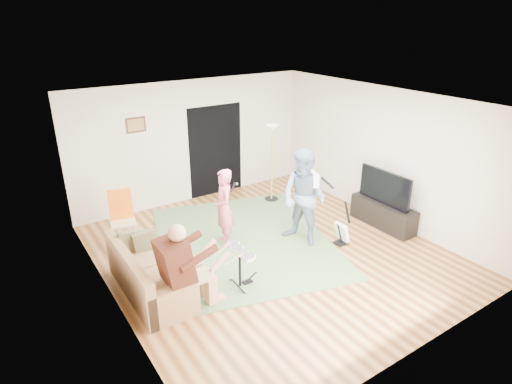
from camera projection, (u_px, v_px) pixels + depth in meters
floor at (271, 252)px, 7.70m from camera, size 6.00×6.00×0.00m
walls at (272, 183)px, 7.18m from camera, size 5.50×6.00×2.70m
ceiling at (273, 102)px, 6.66m from camera, size 6.00×6.00×0.00m
window_blinds at (101, 205)px, 5.86m from camera, size 0.00×2.05×2.05m
doorway at (216, 151)px, 9.88m from camera, size 2.10×0.00×2.10m
picture_frame at (136, 125)px, 8.63m from camera, size 0.42×0.03×0.32m
area_rug at (244, 240)px, 8.10m from camera, size 3.96×4.46×0.02m
sofa at (146, 279)px, 6.50m from camera, size 0.76×1.85×0.75m
drummer at (188, 275)px, 6.10m from camera, size 0.89×0.50×1.36m
drum_kit at (240, 270)px, 6.64m from camera, size 0.37×0.66×0.68m
singer at (224, 208)px, 7.71m from camera, size 0.49×0.61×1.46m
microphone at (233, 187)px, 7.68m from camera, size 0.06×0.06×0.24m
guitarist at (304, 198)px, 7.71m from camera, size 0.91×1.04×1.81m
guitar_held at (313, 179)px, 7.69m from camera, size 0.32×0.60×0.26m
guitar_spare at (342, 232)px, 7.91m from camera, size 0.31×0.28×0.86m
torchiere_lamp at (272, 149)px, 9.42m from camera, size 0.32×0.32×1.76m
dining_chair at (123, 226)px, 7.84m from camera, size 0.53×0.55×1.04m
tv_cabinet at (383, 214)px, 8.59m from camera, size 0.40×1.40×0.50m
television at (385, 187)px, 8.33m from camera, size 0.06×1.19×0.66m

